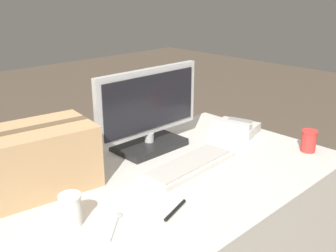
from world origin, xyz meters
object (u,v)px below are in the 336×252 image
at_px(monitor, 149,114).
at_px(desk_phone, 235,127).
at_px(spoon, 116,221).
at_px(cardboard_box, 38,158).
at_px(paper_cup_right, 309,141).
at_px(keyboard, 189,165).
at_px(paper_cup_left, 71,209).
at_px(pen_marker, 175,210).

relative_size(monitor, desk_phone, 2.33).
relative_size(spoon, cardboard_box, 0.30).
bearing_deg(paper_cup_right, keyboard, 153.53).
bearing_deg(cardboard_box, paper_cup_left, -98.47).
height_order(monitor, paper_cup_right, monitor).
height_order(desk_phone, spoon, desk_phone).
xyz_separation_m(desk_phone, paper_cup_left, (-1.06, -0.14, 0.02)).
bearing_deg(pen_marker, paper_cup_right, 158.33).
xyz_separation_m(paper_cup_left, paper_cup_right, (1.11, -0.24, -0.00)).
xyz_separation_m(keyboard, spoon, (-0.47, -0.11, -0.01)).
bearing_deg(paper_cup_left, pen_marker, -31.46).
height_order(paper_cup_left, cardboard_box, cardboard_box).
height_order(monitor, paper_cup_left, monitor).
xyz_separation_m(desk_phone, cardboard_box, (-1.02, 0.16, 0.09)).
bearing_deg(monitor, desk_phone, -18.81).
bearing_deg(monitor, spoon, -141.43).
height_order(desk_phone, paper_cup_left, paper_cup_left).
bearing_deg(spoon, desk_phone, -28.34).
height_order(spoon, cardboard_box, cardboard_box).
xyz_separation_m(monitor, cardboard_box, (-0.56, -0.00, -0.05)).
relative_size(monitor, paper_cup_right, 5.66).
distance_m(desk_phone, paper_cup_left, 1.07).
height_order(keyboard, paper_cup_right, paper_cup_right).
bearing_deg(spoon, monitor, -3.58).
bearing_deg(monitor, paper_cup_right, -46.83).
relative_size(paper_cup_right, spoon, 0.77).
distance_m(monitor, cardboard_box, 0.56).
bearing_deg(paper_cup_right, pen_marker, 175.72).
bearing_deg(desk_phone, cardboard_box, 157.31).
xyz_separation_m(keyboard, desk_phone, (0.48, 0.12, 0.02)).
xyz_separation_m(paper_cup_left, cardboard_box, (0.04, 0.30, 0.07)).
height_order(monitor, keyboard, monitor).
distance_m(keyboard, pen_marker, 0.35).
relative_size(paper_cup_left, paper_cup_right, 1.04).
xyz_separation_m(monitor, paper_cup_left, (-0.60, -0.30, -0.12)).
distance_m(monitor, pen_marker, 0.59).
relative_size(keyboard, cardboard_box, 1.06).
bearing_deg(pen_marker, cardboard_box, -79.86).
bearing_deg(spoon, pen_marker, -68.18).
xyz_separation_m(paper_cup_right, spoon, (-1.00, 0.15, -0.05)).
xyz_separation_m(desk_phone, paper_cup_right, (0.05, -0.38, 0.02)).
bearing_deg(spoon, paper_cup_right, -50.73).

